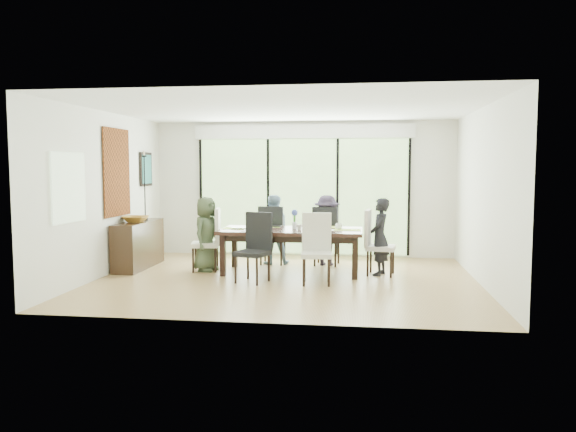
# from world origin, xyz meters

# --- Properties ---
(floor) EXTENTS (6.00, 5.00, 0.01)m
(floor) POSITION_xyz_m (0.00, 0.00, -0.01)
(floor) COLOR olive
(floor) RESTS_ON ground
(ceiling) EXTENTS (6.00, 5.00, 0.01)m
(ceiling) POSITION_xyz_m (0.00, 0.00, 2.71)
(ceiling) COLOR white
(ceiling) RESTS_ON wall_back
(wall_back) EXTENTS (6.00, 0.02, 2.70)m
(wall_back) POSITION_xyz_m (0.00, 2.51, 1.35)
(wall_back) COLOR silver
(wall_back) RESTS_ON floor
(wall_front) EXTENTS (6.00, 0.02, 2.70)m
(wall_front) POSITION_xyz_m (0.00, -2.51, 1.35)
(wall_front) COLOR silver
(wall_front) RESTS_ON floor
(wall_left) EXTENTS (0.02, 5.00, 2.70)m
(wall_left) POSITION_xyz_m (-3.01, 0.00, 1.35)
(wall_left) COLOR white
(wall_left) RESTS_ON floor
(wall_right) EXTENTS (0.02, 5.00, 2.70)m
(wall_right) POSITION_xyz_m (3.01, 0.00, 1.35)
(wall_right) COLOR silver
(wall_right) RESTS_ON floor
(glass_doors) EXTENTS (4.20, 0.02, 2.30)m
(glass_doors) POSITION_xyz_m (0.00, 2.47, 1.20)
(glass_doors) COLOR #598C3F
(glass_doors) RESTS_ON wall_back
(blinds_header) EXTENTS (4.40, 0.06, 0.28)m
(blinds_header) POSITION_xyz_m (0.00, 2.46, 2.50)
(blinds_header) COLOR white
(blinds_header) RESTS_ON wall_back
(mullion_a) EXTENTS (0.05, 0.04, 2.30)m
(mullion_a) POSITION_xyz_m (-2.10, 2.46, 1.20)
(mullion_a) COLOR black
(mullion_a) RESTS_ON wall_back
(mullion_b) EXTENTS (0.05, 0.04, 2.30)m
(mullion_b) POSITION_xyz_m (-0.70, 2.46, 1.20)
(mullion_b) COLOR black
(mullion_b) RESTS_ON wall_back
(mullion_c) EXTENTS (0.05, 0.04, 2.30)m
(mullion_c) POSITION_xyz_m (0.70, 2.46, 1.20)
(mullion_c) COLOR black
(mullion_c) RESTS_ON wall_back
(mullion_d) EXTENTS (0.05, 0.04, 2.30)m
(mullion_d) POSITION_xyz_m (2.10, 2.46, 1.20)
(mullion_d) COLOR black
(mullion_d) RESTS_ON wall_back
(side_window) EXTENTS (0.02, 0.90, 1.00)m
(side_window) POSITION_xyz_m (-2.97, -1.20, 1.50)
(side_window) COLOR #8CAD7F
(side_window) RESTS_ON wall_left
(deck) EXTENTS (6.00, 1.80, 0.10)m
(deck) POSITION_xyz_m (0.00, 3.40, -0.05)
(deck) COLOR #513622
(deck) RESTS_ON ground
(rail_top) EXTENTS (6.00, 0.08, 0.06)m
(rail_top) POSITION_xyz_m (0.00, 4.20, 0.55)
(rail_top) COLOR brown
(rail_top) RESTS_ON deck
(foliage_left) EXTENTS (3.20, 3.20, 3.20)m
(foliage_left) POSITION_xyz_m (-1.80, 5.20, 1.44)
(foliage_left) COLOR #14380F
(foliage_left) RESTS_ON ground
(foliage_mid) EXTENTS (4.00, 4.00, 4.00)m
(foliage_mid) POSITION_xyz_m (0.40, 5.80, 1.80)
(foliage_mid) COLOR #14380F
(foliage_mid) RESTS_ON ground
(foliage_right) EXTENTS (2.80, 2.80, 2.80)m
(foliage_right) POSITION_xyz_m (2.20, 5.00, 1.26)
(foliage_right) COLOR #14380F
(foliage_right) RESTS_ON ground
(foliage_far) EXTENTS (3.60, 3.60, 3.60)m
(foliage_far) POSITION_xyz_m (-0.60, 6.50, 1.62)
(foliage_far) COLOR #14380F
(foliage_far) RESTS_ON ground
(table_top) EXTENTS (2.39, 1.09, 0.06)m
(table_top) POSITION_xyz_m (0.01, 0.61, 0.72)
(table_top) COLOR black
(table_top) RESTS_ON floor
(table_apron) EXTENTS (2.19, 0.89, 0.10)m
(table_apron) POSITION_xyz_m (0.01, 0.61, 0.63)
(table_apron) COLOR black
(table_apron) RESTS_ON floor
(table_leg_fl) EXTENTS (0.09, 0.09, 0.69)m
(table_leg_fl) POSITION_xyz_m (-1.07, 0.18, 0.34)
(table_leg_fl) COLOR black
(table_leg_fl) RESTS_ON floor
(table_leg_fr) EXTENTS (0.09, 0.09, 0.69)m
(table_leg_fr) POSITION_xyz_m (1.09, 0.18, 0.34)
(table_leg_fr) COLOR black
(table_leg_fr) RESTS_ON floor
(table_leg_bl) EXTENTS (0.09, 0.09, 0.69)m
(table_leg_bl) POSITION_xyz_m (-1.07, 1.04, 0.34)
(table_leg_bl) COLOR black
(table_leg_bl) RESTS_ON floor
(table_leg_br) EXTENTS (0.09, 0.09, 0.69)m
(table_leg_br) POSITION_xyz_m (1.09, 1.04, 0.34)
(table_leg_br) COLOR black
(table_leg_br) RESTS_ON floor
(chair_left_end) EXTENTS (0.53, 0.53, 1.09)m
(chair_left_end) POSITION_xyz_m (-1.49, 0.61, 0.55)
(chair_left_end) COLOR white
(chair_left_end) RESTS_ON floor
(chair_right_end) EXTENTS (0.52, 0.52, 1.09)m
(chair_right_end) POSITION_xyz_m (1.51, 0.61, 0.55)
(chair_right_end) COLOR silver
(chair_right_end) RESTS_ON floor
(chair_far_left) EXTENTS (0.47, 0.47, 1.09)m
(chair_far_left) POSITION_xyz_m (-0.44, 1.46, 0.55)
(chair_far_left) COLOR black
(chair_far_left) RESTS_ON floor
(chair_far_right) EXTENTS (0.50, 0.50, 1.09)m
(chair_far_right) POSITION_xyz_m (0.56, 1.46, 0.55)
(chair_far_right) COLOR black
(chair_far_right) RESTS_ON floor
(chair_near_left) EXTENTS (0.58, 0.58, 1.09)m
(chair_near_left) POSITION_xyz_m (-0.49, -0.26, 0.55)
(chair_near_left) COLOR black
(chair_near_left) RESTS_ON floor
(chair_near_right) EXTENTS (0.49, 0.49, 1.09)m
(chair_near_right) POSITION_xyz_m (0.51, -0.26, 0.55)
(chair_near_right) COLOR silver
(chair_near_right) RESTS_ON floor
(person_left_end) EXTENTS (0.51, 0.67, 1.28)m
(person_left_end) POSITION_xyz_m (-1.47, 0.61, 0.64)
(person_left_end) COLOR #3E4B32
(person_left_end) RESTS_ON floor
(person_right_end) EXTENTS (0.52, 0.68, 1.28)m
(person_right_end) POSITION_xyz_m (1.49, 0.61, 0.64)
(person_right_end) COLOR black
(person_right_end) RESTS_ON floor
(person_far_left) EXTENTS (0.66, 0.49, 1.28)m
(person_far_left) POSITION_xyz_m (-0.44, 1.44, 0.64)
(person_far_left) COLOR #7391A6
(person_far_left) RESTS_ON floor
(person_far_right) EXTENTS (0.65, 0.47, 1.28)m
(person_far_right) POSITION_xyz_m (0.56, 1.44, 0.64)
(person_far_right) COLOR #282030
(person_far_right) RESTS_ON floor
(placemat_left) EXTENTS (0.44, 0.32, 0.01)m
(placemat_left) POSITION_xyz_m (-0.94, 0.61, 0.75)
(placemat_left) COLOR #A6C446
(placemat_left) RESTS_ON table_top
(placemat_right) EXTENTS (0.44, 0.32, 0.01)m
(placemat_right) POSITION_xyz_m (0.96, 0.61, 0.75)
(placemat_right) COLOR #92A93C
(placemat_right) RESTS_ON table_top
(placemat_far_l) EXTENTS (0.44, 0.32, 0.01)m
(placemat_far_l) POSITION_xyz_m (-0.44, 1.01, 0.75)
(placemat_far_l) COLOR #89C646
(placemat_far_l) RESTS_ON table_top
(placemat_far_r) EXTENTS (0.44, 0.32, 0.01)m
(placemat_far_r) POSITION_xyz_m (0.56, 1.01, 0.75)
(placemat_far_r) COLOR #AABF44
(placemat_far_r) RESTS_ON table_top
(placemat_paper) EXTENTS (0.44, 0.32, 0.01)m
(placemat_paper) POSITION_xyz_m (-0.54, 0.31, 0.75)
(placemat_paper) COLOR white
(placemat_paper) RESTS_ON table_top
(tablet_far_l) EXTENTS (0.26, 0.18, 0.01)m
(tablet_far_l) POSITION_xyz_m (-0.34, 0.96, 0.76)
(tablet_far_l) COLOR black
(tablet_far_l) RESTS_ON table_top
(tablet_far_r) EXTENTS (0.24, 0.17, 0.01)m
(tablet_far_r) POSITION_xyz_m (0.51, 0.96, 0.76)
(tablet_far_r) COLOR black
(tablet_far_r) RESTS_ON table_top
(papers) EXTENTS (0.30, 0.22, 0.00)m
(papers) POSITION_xyz_m (0.71, 0.56, 0.75)
(papers) COLOR white
(papers) RESTS_ON table_top
(platter_base) EXTENTS (0.26, 0.26, 0.02)m
(platter_base) POSITION_xyz_m (-0.54, 0.31, 0.76)
(platter_base) COLOR white
(platter_base) RESTS_ON table_top
(platter_snacks) EXTENTS (0.20, 0.20, 0.01)m
(platter_snacks) POSITION_xyz_m (-0.54, 0.31, 0.78)
(platter_snacks) COLOR #CD6718
(platter_snacks) RESTS_ON table_top
(vase) EXTENTS (0.08, 0.08, 0.12)m
(vase) POSITION_xyz_m (0.06, 0.66, 0.81)
(vase) COLOR silver
(vase) RESTS_ON table_top
(hyacinth_stems) EXTENTS (0.04, 0.04, 0.16)m
(hyacinth_stems) POSITION_xyz_m (0.06, 0.66, 0.92)
(hyacinth_stems) COLOR #337226
(hyacinth_stems) RESTS_ON table_top
(hyacinth_blooms) EXTENTS (0.11, 0.11, 0.11)m
(hyacinth_blooms) POSITION_xyz_m (0.06, 0.66, 1.02)
(hyacinth_blooms) COLOR #485AB5
(hyacinth_blooms) RESTS_ON table_top
(laptop) EXTENTS (0.35, 0.24, 0.03)m
(laptop) POSITION_xyz_m (-0.84, 0.51, 0.76)
(laptop) COLOR silver
(laptop) RESTS_ON table_top
(cup_a) EXTENTS (0.17, 0.17, 0.10)m
(cup_a) POSITION_xyz_m (-0.69, 0.76, 0.79)
(cup_a) COLOR white
(cup_a) RESTS_ON table_top
(cup_b) EXTENTS (0.14, 0.14, 0.09)m
(cup_b) POSITION_xyz_m (0.16, 0.51, 0.79)
(cup_b) COLOR white
(cup_b) RESTS_ON table_top
(cup_c) EXTENTS (0.13, 0.13, 0.10)m
(cup_c) POSITION_xyz_m (0.81, 0.71, 0.79)
(cup_c) COLOR white
(cup_c) RESTS_ON table_top
(book) EXTENTS (0.21, 0.26, 0.02)m
(book) POSITION_xyz_m (0.26, 0.66, 0.75)
(book) COLOR white
(book) RESTS_ON table_top
(sideboard) EXTENTS (0.41, 1.47, 0.83)m
(sideboard) POSITION_xyz_m (-2.76, 0.75, 0.41)
(sideboard) COLOR black
(sideboard) RESTS_ON floor
(bowl) EXTENTS (0.44, 0.44, 0.11)m
(bowl) POSITION_xyz_m (-2.76, 0.65, 0.88)
(bowl) COLOR #986821
(bowl) RESTS_ON sideboard
(candlestick_base) EXTENTS (0.09, 0.09, 0.04)m
(candlestick_base) POSITION_xyz_m (-2.76, 1.10, 0.84)
(candlestick_base) COLOR black
(candlestick_base) RESTS_ON sideboard
(candlestick_shaft) EXTENTS (0.02, 0.02, 1.15)m
(candlestick_shaft) POSITION_xyz_m (-2.76, 1.10, 1.42)
(candlestick_shaft) COLOR black
(candlestick_shaft) RESTS_ON sideboard
(candlestick_pan) EXTENTS (0.09, 0.09, 0.03)m
(candlestick_pan) POSITION_xyz_m (-2.76, 1.10, 1.99)
(candlestick_pan) COLOR black
(candlestick_pan) RESTS_ON sideboard
(candle) EXTENTS (0.03, 0.03, 0.09)m
(candle) POSITION_xyz_m (-2.76, 1.10, 2.04)
(candle) COLOR silver
(candle) RESTS_ON sideboard
(tapestry) EXTENTS (0.02, 1.00, 1.50)m
(tapestry) POSITION_xyz_m (-2.97, 0.40, 1.70)
(tapestry) COLOR brown
(tapestry) RESTS_ON wall_left
(art_frame) EXTENTS (0.03, 0.55, 0.65)m
(art_frame) POSITION_xyz_m (-2.97, 1.70, 1.75)
(art_frame) COLOR black
(art_frame) RESTS_ON wall_left
(art_canvas) EXTENTS (0.01, 0.45, 0.55)m
(art_canvas) POSITION_xyz_m (-2.95, 1.70, 1.75)
(art_canvas) COLOR #1C5959
(art_canvas) RESTS_ON wall_left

